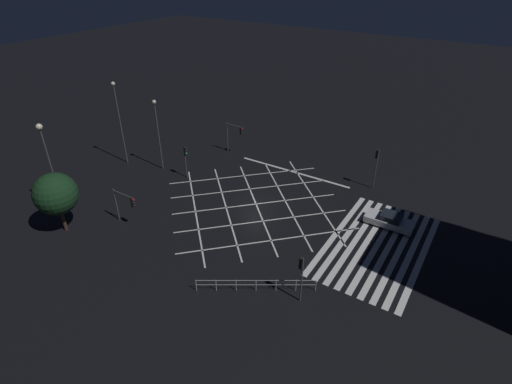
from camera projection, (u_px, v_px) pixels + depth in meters
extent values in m
plane|color=black|center=(256.00, 204.00, 39.62)|extent=(200.00, 200.00, 0.00)
cube|color=silver|center=(337.00, 232.00, 35.67)|extent=(13.49, 0.50, 0.01)
cube|color=silver|center=(347.00, 235.00, 35.26)|extent=(13.49, 0.50, 0.01)
cube|color=silver|center=(357.00, 239.00, 34.85)|extent=(13.49, 0.50, 0.01)
cube|color=silver|center=(367.00, 242.00, 34.44)|extent=(13.49, 0.50, 0.01)
cube|color=silver|center=(377.00, 245.00, 34.03)|extent=(13.49, 0.50, 0.01)
cube|color=silver|center=(387.00, 249.00, 33.62)|extent=(13.49, 0.50, 0.01)
cube|color=silver|center=(398.00, 253.00, 33.20)|extent=(13.49, 0.50, 0.01)
cube|color=silver|center=(409.00, 257.00, 32.79)|extent=(13.49, 0.50, 0.01)
cube|color=silver|center=(420.00, 260.00, 32.38)|extent=(13.49, 0.50, 0.01)
cube|color=silver|center=(313.00, 197.00, 40.75)|extent=(11.76, 11.76, 0.01)
cube|color=silver|center=(271.00, 240.00, 34.61)|extent=(11.76, 11.76, 0.01)
cube|color=silver|center=(285.00, 200.00, 40.18)|extent=(11.76, 11.76, 0.01)
cube|color=silver|center=(263.00, 221.00, 37.12)|extent=(11.76, 11.76, 0.01)
cube|color=silver|center=(256.00, 204.00, 39.62)|extent=(11.76, 11.76, 0.01)
cube|color=silver|center=(256.00, 204.00, 39.62)|extent=(11.76, 11.76, 0.01)
cube|color=silver|center=(226.00, 208.00, 39.05)|extent=(11.76, 11.76, 0.01)
cube|color=silver|center=(250.00, 189.00, 42.12)|extent=(11.76, 11.76, 0.01)
cube|color=silver|center=(195.00, 211.00, 38.49)|extent=(11.76, 11.76, 0.01)
cube|color=silver|center=(244.00, 176.00, 44.62)|extent=(11.76, 11.76, 0.01)
cube|color=silver|center=(293.00, 172.00, 45.40)|extent=(0.30, 13.49, 0.01)
cylinder|color=#424244|center=(227.00, 137.00, 49.23)|extent=(0.11, 0.11, 3.76)
cylinder|color=#424244|center=(234.00, 125.00, 47.86)|extent=(0.09, 2.07, 0.09)
cube|color=black|center=(241.00, 131.00, 47.62)|extent=(0.28, 0.16, 0.90)
sphere|color=red|center=(242.00, 129.00, 47.41)|extent=(0.18, 0.18, 0.18)
sphere|color=black|center=(242.00, 131.00, 47.57)|extent=(0.18, 0.18, 0.18)
sphere|color=black|center=(242.00, 133.00, 47.72)|extent=(0.18, 0.18, 0.18)
cube|color=black|center=(241.00, 131.00, 47.66)|extent=(0.36, 0.02, 0.98)
cylinder|color=#424244|center=(376.00, 169.00, 41.16)|extent=(0.11, 0.11, 4.44)
cube|color=black|center=(377.00, 154.00, 40.34)|extent=(0.28, 0.16, 0.90)
sphere|color=red|center=(376.00, 151.00, 40.23)|extent=(0.18, 0.18, 0.18)
sphere|color=black|center=(376.00, 154.00, 40.39)|extent=(0.18, 0.18, 0.18)
sphere|color=black|center=(376.00, 157.00, 40.54)|extent=(0.18, 0.18, 0.18)
cube|color=black|center=(378.00, 154.00, 40.29)|extent=(0.36, 0.02, 0.98)
cylinder|color=#424244|center=(302.00, 280.00, 27.65)|extent=(0.11, 0.11, 3.95)
cube|color=black|center=(301.00, 263.00, 26.95)|extent=(0.28, 0.16, 0.90)
sphere|color=black|center=(300.00, 259.00, 26.84)|extent=(0.18, 0.18, 0.18)
sphere|color=orange|center=(300.00, 263.00, 27.00)|extent=(0.18, 0.18, 0.18)
sphere|color=black|center=(299.00, 266.00, 27.15)|extent=(0.18, 0.18, 0.18)
cube|color=black|center=(302.00, 264.00, 26.91)|extent=(0.36, 0.02, 0.98)
cylinder|color=#424244|center=(117.00, 205.00, 36.44)|extent=(0.11, 0.11, 3.35)
cylinder|color=#424244|center=(123.00, 194.00, 35.11)|extent=(0.09, 2.39, 0.09)
cube|color=black|center=(133.00, 202.00, 34.79)|extent=(0.28, 0.16, 0.90)
sphere|color=red|center=(133.00, 200.00, 34.59)|extent=(0.18, 0.18, 0.18)
sphere|color=black|center=(134.00, 203.00, 34.74)|extent=(0.18, 0.18, 0.18)
sphere|color=black|center=(135.00, 206.00, 34.90)|extent=(0.18, 0.18, 0.18)
cube|color=black|center=(132.00, 202.00, 34.83)|extent=(0.36, 0.02, 0.98)
cylinder|color=#424244|center=(186.00, 162.00, 43.39)|extent=(0.11, 0.11, 3.76)
cube|color=black|center=(185.00, 151.00, 42.61)|extent=(0.28, 0.16, 0.90)
sphere|color=black|center=(186.00, 148.00, 42.40)|extent=(0.18, 0.18, 0.18)
sphere|color=black|center=(186.00, 151.00, 42.56)|extent=(0.18, 0.18, 0.18)
sphere|color=green|center=(186.00, 153.00, 42.71)|extent=(0.18, 0.18, 0.18)
cube|color=black|center=(185.00, 150.00, 42.65)|extent=(0.36, 0.02, 0.98)
cylinder|color=#424244|center=(159.00, 137.00, 44.08)|extent=(0.14, 0.14, 7.80)
sphere|color=#F4EAC6|center=(154.00, 102.00, 42.00)|extent=(0.43, 0.43, 0.43)
cylinder|color=#424244|center=(53.00, 173.00, 36.25)|extent=(0.14, 0.14, 8.54)
sphere|color=#F4EAC6|center=(39.00, 127.00, 33.96)|extent=(0.56, 0.56, 0.56)
cylinder|color=#424244|center=(121.00, 126.00, 45.08)|extent=(0.14, 0.14, 9.26)
sphere|color=#F4EAC6|center=(113.00, 84.00, 42.62)|extent=(0.43, 0.43, 0.43)
cylinder|color=#38281C|center=(63.00, 219.00, 35.35)|extent=(0.30, 0.30, 2.39)
sphere|color=#143319|center=(56.00, 194.00, 34.02)|extent=(3.70, 3.70, 3.70)
cube|color=silver|center=(389.00, 221.00, 36.22)|extent=(1.74, 4.31, 0.58)
cube|color=black|center=(391.00, 217.00, 35.89)|extent=(1.53, 1.81, 0.51)
sphere|color=white|center=(365.00, 218.00, 36.82)|extent=(0.16, 0.16, 0.16)
sphere|color=white|center=(369.00, 212.00, 37.61)|extent=(0.16, 0.16, 0.16)
cylinder|color=black|center=(372.00, 222.00, 36.37)|extent=(0.20, 0.68, 0.68)
cylinder|color=black|center=(377.00, 214.00, 37.46)|extent=(0.20, 0.68, 0.68)
cylinder|color=black|center=(402.00, 232.00, 35.15)|extent=(0.20, 0.68, 0.68)
cylinder|color=black|center=(406.00, 223.00, 36.23)|extent=(0.20, 0.68, 0.68)
cylinder|color=#B7B7BC|center=(196.00, 285.00, 29.23)|extent=(0.05, 0.05, 1.05)
cylinder|color=#B7B7BC|center=(216.00, 285.00, 29.23)|extent=(0.05, 0.05, 1.05)
cylinder|color=#B7B7BC|center=(236.00, 285.00, 29.23)|extent=(0.05, 0.05, 1.05)
cylinder|color=#B7B7BC|center=(256.00, 285.00, 29.23)|extent=(0.05, 0.05, 1.05)
cylinder|color=#B7B7BC|center=(276.00, 285.00, 29.23)|extent=(0.05, 0.05, 1.05)
cylinder|color=#B7B7BC|center=(296.00, 285.00, 29.23)|extent=(0.05, 0.05, 1.05)
cylinder|color=#B7B7BC|center=(316.00, 285.00, 29.23)|extent=(0.05, 0.05, 1.05)
cylinder|color=#B7B7BC|center=(256.00, 280.00, 28.98)|extent=(4.73, 7.45, 0.04)
cylinder|color=#B7B7BC|center=(256.00, 285.00, 29.21)|extent=(4.73, 7.45, 0.04)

